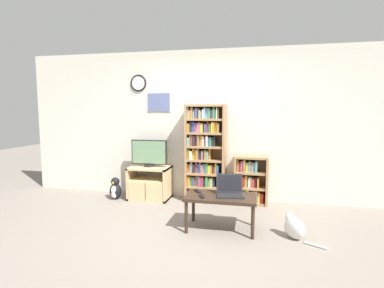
# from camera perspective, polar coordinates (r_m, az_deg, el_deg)

# --- Properties ---
(ground_plane) EXTENTS (18.00, 18.00, 0.00)m
(ground_plane) POSITION_cam_1_polar(r_m,az_deg,el_deg) (3.87, -1.70, -17.35)
(ground_plane) COLOR gray
(wall_back) EXTENTS (6.76, 0.09, 2.60)m
(wall_back) POSITION_cam_1_polar(r_m,az_deg,el_deg) (5.27, 2.80, 3.65)
(wall_back) COLOR beige
(wall_back) RESTS_ON ground_plane
(tv_stand) EXTENTS (0.70, 0.48, 0.57)m
(tv_stand) POSITION_cam_1_polar(r_m,az_deg,el_deg) (5.37, -8.07, -7.30)
(tv_stand) COLOR tan
(tv_stand) RESTS_ON ground_plane
(television) EXTENTS (0.64, 0.18, 0.47)m
(television) POSITION_cam_1_polar(r_m,az_deg,el_deg) (5.30, -8.16, -1.75)
(television) COLOR black
(television) RESTS_ON tv_stand
(bookshelf_tall) EXTENTS (0.67, 0.31, 1.66)m
(bookshelf_tall) POSITION_cam_1_polar(r_m,az_deg,el_deg) (5.14, 2.31, -1.71)
(bookshelf_tall) COLOR #9E754C
(bookshelf_tall) RESTS_ON ground_plane
(bookshelf_short) EXTENTS (0.55, 0.31, 0.80)m
(bookshelf_short) POSITION_cam_1_polar(r_m,az_deg,el_deg) (5.15, 10.90, -6.92)
(bookshelf_short) COLOR #9E754C
(bookshelf_short) RESTS_ON ground_plane
(coffee_table) EXTENTS (0.91, 0.52, 0.46)m
(coffee_table) POSITION_cam_1_polar(r_m,az_deg,el_deg) (3.99, 5.54, -10.48)
(coffee_table) COLOR #332319
(coffee_table) RESTS_ON ground_plane
(laptop) EXTENTS (0.39, 0.35, 0.26)m
(laptop) POSITION_cam_1_polar(r_m,az_deg,el_deg) (3.99, 7.23, -8.73)
(laptop) COLOR #232326
(laptop) RESTS_ON coffee_table
(remote_near_laptop) EXTENTS (0.10, 0.17, 0.02)m
(remote_near_laptop) POSITION_cam_1_polar(r_m,az_deg,el_deg) (3.90, 1.87, -9.88)
(remote_near_laptop) COLOR black
(remote_near_laptop) RESTS_ON coffee_table
(remote_far_from_laptop) EXTENTS (0.12, 0.16, 0.02)m
(remote_far_from_laptop) POSITION_cam_1_polar(r_m,az_deg,el_deg) (4.14, 1.02, -8.91)
(remote_far_from_laptop) COLOR black
(remote_far_from_laptop) RESTS_ON coffee_table
(cat) EXTENTS (0.50, 0.43, 0.31)m
(cat) POSITION_cam_1_polar(r_m,az_deg,el_deg) (4.00, 18.86, -14.74)
(cat) COLOR white
(cat) RESTS_ON ground_plane
(penguin_figurine) EXTENTS (0.21, 0.19, 0.39)m
(penguin_figurine) POSITION_cam_1_polar(r_m,az_deg,el_deg) (5.49, -14.40, -8.36)
(penguin_figurine) COLOR black
(penguin_figurine) RESTS_ON ground_plane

